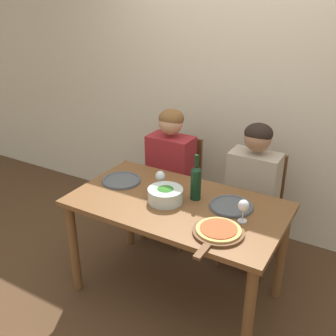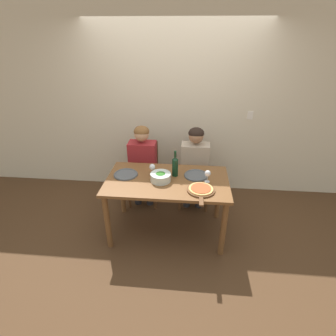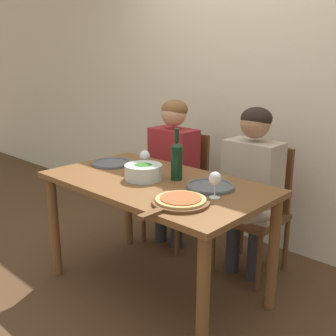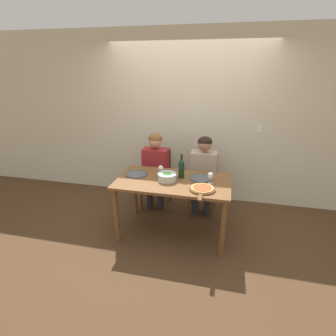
{
  "view_description": "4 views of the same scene",
  "coord_description": "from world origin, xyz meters",
  "px_view_note": "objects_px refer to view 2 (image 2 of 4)",
  "views": [
    {
      "loc": [
        1.12,
        -2.05,
        2.09
      ],
      "look_at": [
        -0.15,
        0.13,
        0.95
      ],
      "focal_mm": 42.0,
      "sensor_mm": 36.0,
      "label": 1
    },
    {
      "loc": [
        0.26,
        -2.66,
        2.36
      ],
      "look_at": [
        0.01,
        0.01,
        0.93
      ],
      "focal_mm": 28.0,
      "sensor_mm": 36.0,
      "label": 2
    },
    {
      "loc": [
        1.68,
        -1.68,
        1.51
      ],
      "look_at": [
        0.09,
        0.03,
        0.87
      ],
      "focal_mm": 42.0,
      "sensor_mm": 36.0,
      "label": 3
    },
    {
      "loc": [
        0.62,
        -3.01,
        2.13
      ],
      "look_at": [
        -0.11,
        0.16,
        0.87
      ],
      "focal_mm": 28.0,
      "sensor_mm": 36.0,
      "label": 4
    }
  ],
  "objects_px": {
    "person_woman": "(143,159)",
    "person_man": "(195,162)",
    "chair_left": "(145,170)",
    "wine_glass_right": "(208,174)",
    "dinner_plate_left": "(126,174)",
    "chair_right": "(194,173)",
    "wine_glass_left": "(152,168)",
    "pizza_on_board": "(201,190)",
    "wine_bottle": "(175,166)",
    "dinner_plate_right": "(196,175)",
    "broccoli_bowl": "(161,177)"
  },
  "relations": [
    {
      "from": "wine_bottle",
      "to": "pizza_on_board",
      "type": "distance_m",
      "value": 0.46
    },
    {
      "from": "chair_right",
      "to": "wine_glass_left",
      "type": "xyz_separation_m",
      "value": [
        -0.52,
        -0.63,
        0.39
      ]
    },
    {
      "from": "dinner_plate_left",
      "to": "wine_glass_left",
      "type": "distance_m",
      "value": 0.34
    },
    {
      "from": "chair_left",
      "to": "broccoli_bowl",
      "type": "distance_m",
      "value": 0.89
    },
    {
      "from": "chair_left",
      "to": "person_woman",
      "type": "bearing_deg",
      "value": -90.0
    },
    {
      "from": "chair_right",
      "to": "dinner_plate_right",
      "type": "xyz_separation_m",
      "value": [
        0.02,
        -0.6,
        0.29
      ]
    },
    {
      "from": "wine_bottle",
      "to": "wine_glass_left",
      "type": "relative_size",
      "value": 2.16
    },
    {
      "from": "wine_glass_right",
      "to": "broccoli_bowl",
      "type": "bearing_deg",
      "value": -177.61
    },
    {
      "from": "dinner_plate_left",
      "to": "dinner_plate_right",
      "type": "bearing_deg",
      "value": 3.67
    },
    {
      "from": "dinner_plate_right",
      "to": "wine_bottle",
      "type": "bearing_deg",
      "value": -176.96
    },
    {
      "from": "person_woman",
      "to": "dinner_plate_left",
      "type": "distance_m",
      "value": 0.55
    },
    {
      "from": "chair_left",
      "to": "dinner_plate_left",
      "type": "distance_m",
      "value": 0.72
    },
    {
      "from": "person_woman",
      "to": "person_man",
      "type": "height_order",
      "value": "same"
    },
    {
      "from": "dinner_plate_right",
      "to": "wine_glass_right",
      "type": "height_order",
      "value": "wine_glass_right"
    },
    {
      "from": "wine_bottle",
      "to": "dinner_plate_left",
      "type": "xyz_separation_m",
      "value": [
        -0.6,
        -0.04,
        -0.12
      ]
    },
    {
      "from": "person_man",
      "to": "dinner_plate_right",
      "type": "distance_m",
      "value": 0.49
    },
    {
      "from": "dinner_plate_left",
      "to": "person_man",
      "type": "bearing_deg",
      "value": 32.65
    },
    {
      "from": "wine_bottle",
      "to": "dinner_plate_right",
      "type": "bearing_deg",
      "value": 3.04
    },
    {
      "from": "person_man",
      "to": "wine_glass_left",
      "type": "xyz_separation_m",
      "value": [
        -0.52,
        -0.51,
        0.15
      ]
    },
    {
      "from": "broccoli_bowl",
      "to": "wine_glass_right",
      "type": "relative_size",
      "value": 1.6
    },
    {
      "from": "pizza_on_board",
      "to": "broccoli_bowl",
      "type": "bearing_deg",
      "value": 158.87
    },
    {
      "from": "wine_glass_left",
      "to": "pizza_on_board",
      "type": "bearing_deg",
      "value": -27.54
    },
    {
      "from": "chair_left",
      "to": "wine_glass_left",
      "type": "bearing_deg",
      "value": -70.73
    },
    {
      "from": "chair_right",
      "to": "wine_glass_right",
      "type": "xyz_separation_m",
      "value": [
        0.14,
        -0.73,
        0.39
      ]
    },
    {
      "from": "dinner_plate_left",
      "to": "pizza_on_board",
      "type": "height_order",
      "value": "pizza_on_board"
    },
    {
      "from": "pizza_on_board",
      "to": "wine_glass_right",
      "type": "relative_size",
      "value": 2.98
    },
    {
      "from": "person_man",
      "to": "wine_bottle",
      "type": "relative_size",
      "value": 3.7
    },
    {
      "from": "dinner_plate_left",
      "to": "chair_right",
      "type": "bearing_deg",
      "value": 37.76
    },
    {
      "from": "pizza_on_board",
      "to": "wine_glass_left",
      "type": "relative_size",
      "value": 2.98
    },
    {
      "from": "person_man",
      "to": "pizza_on_board",
      "type": "relative_size",
      "value": 2.68
    },
    {
      "from": "chair_right",
      "to": "dinner_plate_right",
      "type": "distance_m",
      "value": 0.67
    },
    {
      "from": "person_man",
      "to": "wine_glass_right",
      "type": "height_order",
      "value": "person_man"
    },
    {
      "from": "wine_glass_right",
      "to": "dinner_plate_left",
      "type": "bearing_deg",
      "value": 175.68
    },
    {
      "from": "dinner_plate_left",
      "to": "wine_glass_left",
      "type": "bearing_deg",
      "value": 4.55
    },
    {
      "from": "person_man",
      "to": "broccoli_bowl",
      "type": "relative_size",
      "value": 5.02
    },
    {
      "from": "broccoli_bowl",
      "to": "dinner_plate_right",
      "type": "bearing_deg",
      "value": 20.04
    },
    {
      "from": "pizza_on_board",
      "to": "person_woman",
      "type": "bearing_deg",
      "value": 134.42
    },
    {
      "from": "chair_left",
      "to": "broccoli_bowl",
      "type": "xyz_separation_m",
      "value": [
        0.33,
        -0.75,
        0.34
      ]
    },
    {
      "from": "dinner_plate_left",
      "to": "wine_glass_right",
      "type": "bearing_deg",
      "value": -4.32
    },
    {
      "from": "person_woman",
      "to": "chair_right",
      "type": "bearing_deg",
      "value": 8.73
    },
    {
      "from": "chair_right",
      "to": "wine_glass_left",
      "type": "relative_size",
      "value": 6.08
    },
    {
      "from": "dinner_plate_right",
      "to": "dinner_plate_left",
      "type": "bearing_deg",
      "value": -176.33
    },
    {
      "from": "chair_right",
      "to": "dinner_plate_left",
      "type": "distance_m",
      "value": 1.11
    },
    {
      "from": "chair_left",
      "to": "person_woman",
      "type": "xyz_separation_m",
      "value": [
        0.0,
        -0.11,
        0.24
      ]
    },
    {
      "from": "person_man",
      "to": "person_woman",
      "type": "bearing_deg",
      "value": 180.0
    },
    {
      "from": "chair_left",
      "to": "wine_bottle",
      "type": "height_order",
      "value": "wine_bottle"
    },
    {
      "from": "chair_right",
      "to": "wine_glass_left",
      "type": "bearing_deg",
      "value": -129.45
    },
    {
      "from": "broccoli_bowl",
      "to": "wine_glass_right",
      "type": "bearing_deg",
      "value": 2.39
    },
    {
      "from": "person_man",
      "to": "dinner_plate_right",
      "type": "bearing_deg",
      "value": -88.1
    },
    {
      "from": "person_woman",
      "to": "person_man",
      "type": "xyz_separation_m",
      "value": [
        0.74,
        0.0,
        0.0
      ]
    }
  ]
}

